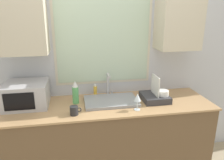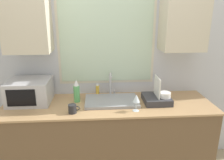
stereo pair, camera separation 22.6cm
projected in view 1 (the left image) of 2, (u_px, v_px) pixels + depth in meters
countertop at (108, 139)px, 2.53m from camera, size 2.29×0.69×0.90m
wall_back at (104, 53)px, 2.54m from camera, size 6.00×0.38×2.60m
sink_basin at (111, 101)px, 2.42m from camera, size 0.58×0.38×0.03m
faucet at (108, 83)px, 2.57m from camera, size 0.08×0.14×0.28m
microwave at (27, 94)px, 2.31m from camera, size 0.45×0.40×0.26m
dish_rack at (156, 96)px, 2.46m from camera, size 0.29×0.31×0.29m
spray_bottle at (75, 93)px, 2.37m from camera, size 0.07×0.07×0.26m
soap_bottle at (95, 91)px, 2.58m from camera, size 0.04×0.04×0.15m
mug_near_sink at (74, 111)px, 2.12m from camera, size 0.11×0.08×0.09m
wine_glass at (137, 98)px, 2.21m from camera, size 0.07×0.07×0.18m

